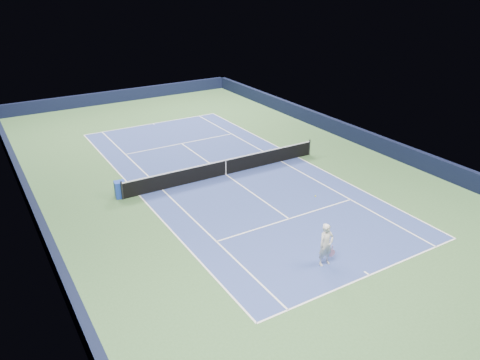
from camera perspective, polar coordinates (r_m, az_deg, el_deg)
ground at (r=28.30m, az=-1.74°, el=0.66°), size 40.00×40.00×0.00m
wall_far at (r=45.59m, az=-14.31°, el=9.92°), size 22.00×0.35×1.10m
wall_right at (r=34.34m, az=14.23°, el=5.25°), size 0.35×40.00×1.10m
wall_left at (r=25.15m, az=-23.80°, el=-3.39°), size 0.35×40.00×1.10m
court_surface at (r=28.30m, az=-1.74°, el=0.66°), size 10.97×23.77×0.01m
baseline_far at (r=38.46m, az=-10.56°, el=6.79°), size 10.97×0.08×0.00m
baseline_near at (r=20.12m, az=15.52°, el=-11.12°), size 10.97×0.08×0.00m
sideline_doubles_right at (r=31.14m, az=7.09°, el=2.77°), size 0.08×23.77×0.00m
sideline_doubles_left at (r=26.31m, az=-12.20°, el=-1.83°), size 0.08×23.77×0.00m
sideline_singles_right at (r=30.36m, az=5.04°, el=2.29°), size 0.08×23.77×0.00m
sideline_singles_left at (r=26.72m, az=-9.44°, el=-1.17°), size 0.08×23.77×0.00m
service_line_far at (r=33.63m, az=-7.14°, el=4.44°), size 8.23×0.08×0.00m
service_line_near at (r=23.50m, az=6.00°, el=-4.72°), size 8.23×0.08×0.00m
center_service_line at (r=28.30m, az=-1.74°, el=0.68°), size 0.08×12.80×0.00m
center_mark_far at (r=38.33m, az=-10.48°, el=6.73°), size 0.08×0.30×0.00m
center_mark_near at (r=20.20m, az=15.21°, el=-10.92°), size 0.08×0.30×0.00m
tennis_net at (r=28.10m, az=-1.75°, el=1.60°), size 12.90×0.10×1.07m
sponsor_cube at (r=26.15m, az=-14.38°, el=-1.12°), size 0.65×0.59×0.93m
tennis_player at (r=19.87m, az=10.45°, el=-7.77°), size 0.84×1.27×2.78m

